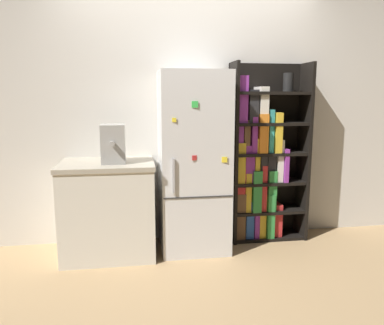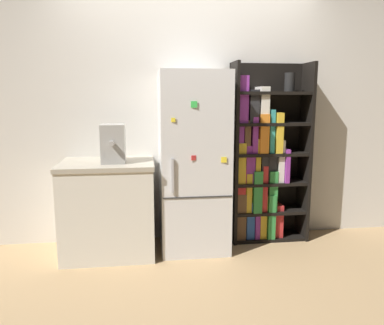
{
  "view_description": "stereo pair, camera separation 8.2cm",
  "coord_description": "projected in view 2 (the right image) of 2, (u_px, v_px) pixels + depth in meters",
  "views": [
    {
      "loc": [
        -0.54,
        -3.25,
        1.42
      ],
      "look_at": [
        -0.01,
        0.15,
        0.83
      ],
      "focal_mm": 35.0,
      "sensor_mm": 36.0,
      "label": 1
    },
    {
      "loc": [
        -0.46,
        -3.26,
        1.42
      ],
      "look_at": [
        -0.01,
        0.15,
        0.83
      ],
      "focal_mm": 35.0,
      "sensor_mm": 36.0,
      "label": 2
    }
  ],
  "objects": [
    {
      "name": "ground_plane",
      "position": [
        196.0,
        253.0,
        3.48
      ],
      "size": [
        16.0,
        16.0,
        0.0
      ],
      "primitive_type": "plane",
      "color": "tan"
    },
    {
      "name": "refrigerator",
      "position": [
        193.0,
        162.0,
        3.5
      ],
      "size": [
        0.63,
        0.6,
        1.67
      ],
      "color": "silver",
      "rests_on": "ground_plane"
    },
    {
      "name": "bookshelf",
      "position": [
        261.0,
        164.0,
        3.75
      ],
      "size": [
        0.77,
        0.31,
        1.77
      ],
      "color": "black",
      "rests_on": "ground_plane"
    },
    {
      "name": "kitchen_counter",
      "position": [
        109.0,
        208.0,
        3.44
      ],
      "size": [
        0.83,
        0.65,
        0.86
      ],
      "color": "silver",
      "rests_on": "ground_plane"
    },
    {
      "name": "wall_back",
      "position": [
        189.0,
        111.0,
        3.73
      ],
      "size": [
        8.0,
        0.05,
        2.6
      ],
      "color": "silver",
      "rests_on": "ground_plane"
    },
    {
      "name": "espresso_machine",
      "position": [
        113.0,
        144.0,
        3.3
      ],
      "size": [
        0.21,
        0.29,
        0.34
      ],
      "color": "#A5A39E",
      "rests_on": "kitchen_counter"
    }
  ]
}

